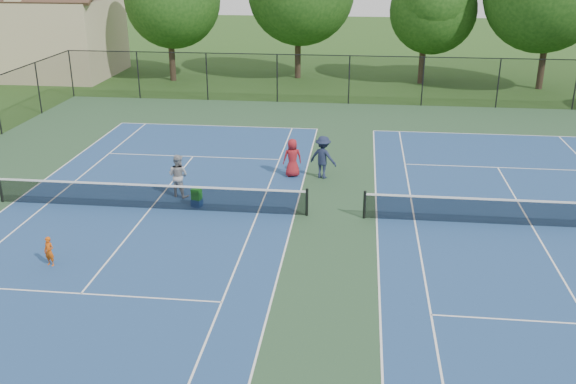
# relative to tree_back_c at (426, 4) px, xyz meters

# --- Properties ---
(ground) EXTENTS (140.00, 140.00, 0.00)m
(ground) POSITION_rel_tree_back_c_xyz_m (-5.00, -25.00, -5.48)
(ground) COLOR #234716
(ground) RESTS_ON ground
(court_pad) EXTENTS (36.00, 36.00, 0.01)m
(court_pad) POSITION_rel_tree_back_c_xyz_m (-5.00, -25.00, -5.48)
(court_pad) COLOR #294A31
(court_pad) RESTS_ON ground
(tennis_court_left) EXTENTS (12.00, 23.83, 1.07)m
(tennis_court_left) POSITION_rel_tree_back_c_xyz_m (-12.00, -25.00, -5.38)
(tennis_court_left) COLOR navy
(tennis_court_left) RESTS_ON ground
(tennis_court_right) EXTENTS (12.00, 23.83, 1.07)m
(tennis_court_right) POSITION_rel_tree_back_c_xyz_m (2.00, -25.00, -5.38)
(tennis_court_right) COLOR navy
(tennis_court_right) RESTS_ON ground
(perimeter_fence) EXTENTS (36.08, 36.08, 3.02)m
(perimeter_fence) POSITION_rel_tree_back_c_xyz_m (-5.00, -25.00, -3.88)
(perimeter_fence) COLOR black
(perimeter_fence) RESTS_ON ground
(tree_back_c) EXTENTS (6.00, 6.00, 8.40)m
(tree_back_c) POSITION_rel_tree_back_c_xyz_m (0.00, 0.00, 0.00)
(tree_back_c) COLOR #2D2116
(tree_back_c) RESTS_ON ground
(clapboard_house) EXTENTS (10.80, 8.10, 7.65)m
(clapboard_house) POSITION_rel_tree_back_c_xyz_m (-28.00, -0.00, -2.39)
(clapboard_house) COLOR tan
(clapboard_house) RESTS_ON ground
(child_player) EXTENTS (0.40, 0.32, 0.97)m
(child_player) POSITION_rel_tree_back_c_xyz_m (-13.66, -29.82, -5.00)
(child_player) COLOR #CC4E0D
(child_player) RESTS_ON ground
(instructor) EXTENTS (1.00, 0.88, 1.73)m
(instructor) POSITION_rel_tree_back_c_xyz_m (-11.26, -23.62, -4.61)
(instructor) COLOR #98979A
(instructor) RESTS_ON ground
(bystander_b) EXTENTS (1.37, 1.10, 1.85)m
(bystander_b) POSITION_rel_tree_back_c_xyz_m (-5.73, -20.81, -4.55)
(bystander_b) COLOR #1C233D
(bystander_b) RESTS_ON ground
(bystander_c) EXTENTS (0.94, 0.76, 1.66)m
(bystander_c) POSITION_rel_tree_back_c_xyz_m (-7.05, -20.75, -4.65)
(bystander_c) COLOR maroon
(bystander_c) RESTS_ON ground
(ball_crate) EXTENTS (0.43, 0.40, 0.30)m
(ball_crate) POSITION_rel_tree_back_c_xyz_m (-10.30, -24.60, -5.33)
(ball_crate) COLOR navy
(ball_crate) RESTS_ON ground
(ball_hopper) EXTENTS (0.40, 0.36, 0.43)m
(ball_hopper) POSITION_rel_tree_back_c_xyz_m (-10.30, -24.60, -4.96)
(ball_hopper) COLOR green
(ball_hopper) RESTS_ON ball_crate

